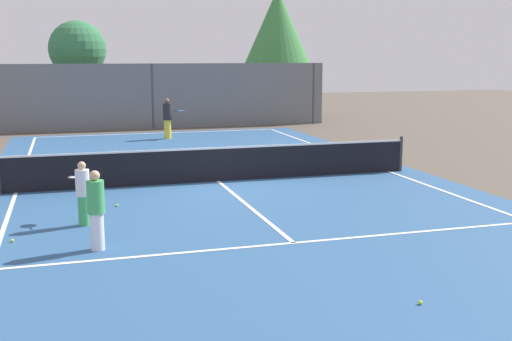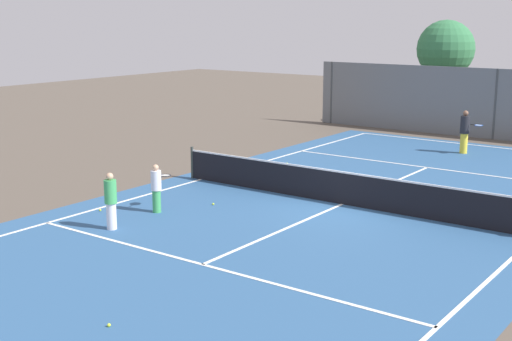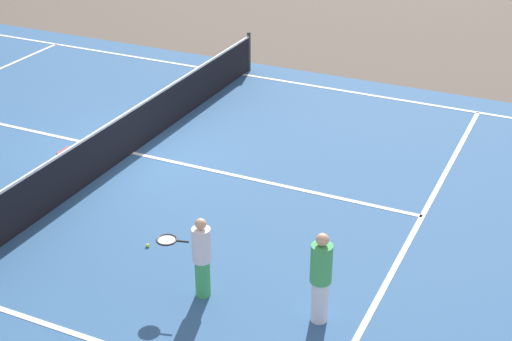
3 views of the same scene
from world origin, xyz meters
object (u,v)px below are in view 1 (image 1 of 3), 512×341
at_px(player_0, 168,118).
at_px(tennis_ball_5, 251,139).
at_px(player_1, 96,210).
at_px(tennis_ball_4, 117,205).
at_px(tennis_ball_0, 12,241).
at_px(player_2, 83,192).
at_px(tennis_ball_2, 147,162).
at_px(ball_crate, 176,172).
at_px(tennis_ball_3, 56,166).
at_px(tennis_ball_1, 420,303).

relative_size(player_0, tennis_ball_5, 26.65).
relative_size(player_1, tennis_ball_4, 22.98).
height_order(tennis_ball_0, tennis_ball_4, same).
bearing_deg(player_2, player_1, -84.21).
bearing_deg(player_0, tennis_ball_2, -105.16).
xyz_separation_m(ball_crate, tennis_ball_4, (-1.96, -3.11, -0.15)).
distance_m(ball_crate, tennis_ball_3, 4.57).
distance_m(tennis_ball_1, tennis_ball_4, 8.40).
height_order(ball_crate, tennis_ball_4, ball_crate).
xyz_separation_m(tennis_ball_2, tennis_ball_3, (-2.94, 0.08, 0.00)).
xyz_separation_m(ball_crate, tennis_ball_3, (-3.42, 3.04, -0.15)).
relative_size(tennis_ball_3, tennis_ball_5, 1.00).
relative_size(player_0, tennis_ball_2, 26.65).
relative_size(player_1, tennis_ball_1, 22.98).
height_order(player_0, tennis_ball_4, player_0).
bearing_deg(ball_crate, tennis_ball_3, 138.36).
xyz_separation_m(tennis_ball_2, tennis_ball_5, (5.09, 4.95, 0.00)).
relative_size(tennis_ball_0, tennis_ball_3, 1.00).
bearing_deg(player_0, tennis_ball_4, -104.42).
bearing_deg(player_1, tennis_ball_0, 147.89).
height_order(player_2, tennis_ball_1, player_2).
bearing_deg(player_1, player_0, 76.48).
relative_size(player_0, player_2, 1.26).
height_order(ball_crate, tennis_ball_2, ball_crate).
relative_size(ball_crate, tennis_ball_4, 6.45).
distance_m(tennis_ball_0, tennis_ball_1, 7.84).
bearing_deg(tennis_ball_5, tennis_ball_1, -98.55).
bearing_deg(player_1, tennis_ball_5, 63.57).
height_order(tennis_ball_2, tennis_ball_4, same).
xyz_separation_m(tennis_ball_1, tennis_ball_4, (-3.78, 7.51, 0.00)).
xyz_separation_m(player_0, tennis_ball_1, (0.63, -19.76, -0.87)).
distance_m(tennis_ball_2, tennis_ball_4, 6.25).
height_order(tennis_ball_2, tennis_ball_3, same).
relative_size(player_1, tennis_ball_0, 22.98).
bearing_deg(tennis_ball_5, tennis_ball_3, -148.71).
bearing_deg(tennis_ball_3, tennis_ball_0, -94.89).
distance_m(tennis_ball_4, tennis_ball_5, 12.83).
xyz_separation_m(ball_crate, tennis_ball_1, (1.82, -10.62, -0.15)).
bearing_deg(tennis_ball_0, player_2, 33.09).
height_order(player_0, tennis_ball_2, player_0).
relative_size(ball_crate, tennis_ball_0, 6.45).
bearing_deg(ball_crate, tennis_ball_4, -122.14).
bearing_deg(tennis_ball_4, tennis_ball_5, 59.24).
relative_size(player_2, tennis_ball_1, 21.08).
distance_m(ball_crate, tennis_ball_0, 6.92).
bearing_deg(player_0, player_1, -103.52).
xyz_separation_m(tennis_ball_4, tennis_ball_5, (6.56, 11.03, 0.00)).
bearing_deg(player_0, tennis_ball_0, -110.01).
bearing_deg(player_2, tennis_ball_1, -52.54).
height_order(tennis_ball_0, tennis_ball_1, same).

